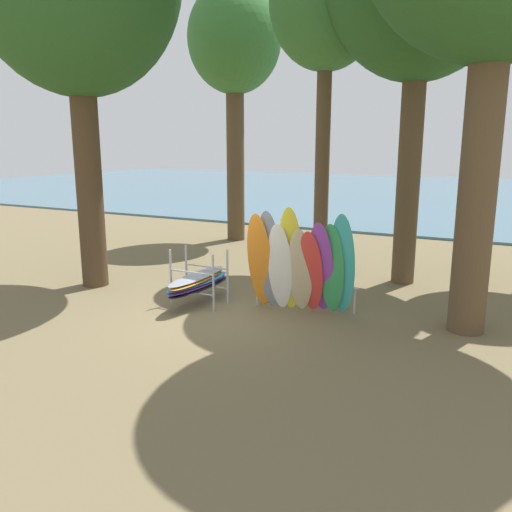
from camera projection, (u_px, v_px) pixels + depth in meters
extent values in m
plane|color=brown|center=(217.00, 316.00, 10.86)|extent=(80.00, 80.00, 0.00)
cube|color=#477084|center=(434.00, 194.00, 36.19)|extent=(80.00, 36.00, 0.10)
cylinder|color=#4C3823|center=(88.00, 169.00, 12.60)|extent=(0.63, 0.63, 5.82)
cylinder|color=brown|center=(479.00, 169.00, 9.36)|extent=(0.68, 0.68, 6.15)
cylinder|color=brown|center=(409.00, 162.00, 12.84)|extent=(0.57, 0.57, 6.12)
cylinder|color=brown|center=(322.00, 159.00, 14.38)|extent=(0.40, 0.40, 6.17)
ellipsoid|color=#387033|center=(327.00, 2.00, 13.52)|extent=(3.02, 3.02, 3.47)
cylinder|color=brown|center=(235.00, 157.00, 18.77)|extent=(0.64, 0.64, 6.04)
ellipsoid|color=#387033|center=(234.00, 38.00, 17.91)|extent=(3.25, 3.25, 3.74)
ellipsoid|color=orange|center=(260.00, 261.00, 11.00)|extent=(0.66, 0.86, 2.16)
ellipsoid|color=gray|center=(270.00, 261.00, 10.94)|extent=(0.62, 0.74, 2.21)
ellipsoid|color=white|center=(280.00, 267.00, 10.92)|extent=(0.62, 0.68, 1.95)
ellipsoid|color=yellow|center=(290.00, 260.00, 10.84)|extent=(0.66, 0.75, 2.30)
ellipsoid|color=#C6B289|center=(300.00, 270.00, 10.84)|extent=(0.62, 0.66, 1.86)
ellipsoid|color=red|center=(311.00, 272.00, 10.80)|extent=(0.59, 0.70, 1.82)
ellipsoid|color=purple|center=(321.00, 268.00, 10.73)|extent=(0.60, 0.79, 2.01)
ellipsoid|color=#339E56|center=(332.00, 269.00, 10.68)|extent=(0.58, 0.62, 1.98)
ellipsoid|color=#38B2AD|center=(342.00, 265.00, 10.61)|extent=(0.61, 0.72, 2.19)
cylinder|color=#9EA0A5|center=(257.00, 293.00, 11.53)|extent=(0.04, 0.04, 0.55)
cylinder|color=#9EA0A5|center=(355.00, 301.00, 10.92)|extent=(0.04, 0.04, 0.55)
cylinder|color=#9EA0A5|center=(305.00, 285.00, 11.17)|extent=(2.27, 0.45, 0.04)
cylinder|color=#9EA0A5|center=(171.00, 277.00, 11.50)|extent=(0.05, 0.05, 1.25)
cylinder|color=#9EA0A5|center=(213.00, 283.00, 11.01)|extent=(0.05, 0.05, 1.25)
cylinder|color=#9EA0A5|center=(186.00, 271.00, 12.02)|extent=(0.05, 0.05, 1.25)
cylinder|color=#9EA0A5|center=(227.00, 277.00, 11.54)|extent=(0.05, 0.05, 1.25)
cylinder|color=#9EA0A5|center=(192.00, 292.00, 11.32)|extent=(1.10, 0.04, 0.04)
cylinder|color=#9EA0A5|center=(191.00, 272.00, 11.22)|extent=(1.10, 0.04, 0.04)
cylinder|color=#9EA0A5|center=(207.00, 286.00, 11.84)|extent=(1.10, 0.04, 0.04)
cylinder|color=#9EA0A5|center=(206.00, 267.00, 11.74)|extent=(1.10, 0.04, 0.04)
ellipsoid|color=black|center=(200.00, 287.00, 11.57)|extent=(0.61, 2.12, 0.06)
ellipsoid|color=purple|center=(198.00, 284.00, 11.57)|extent=(0.58, 2.12, 0.06)
ellipsoid|color=#2D8ED1|center=(198.00, 282.00, 11.56)|extent=(0.64, 2.13, 0.06)
ellipsoid|color=orange|center=(197.00, 279.00, 11.55)|extent=(0.59, 2.12, 0.06)
ellipsoid|color=gray|center=(197.00, 276.00, 11.54)|extent=(0.52, 2.11, 0.06)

